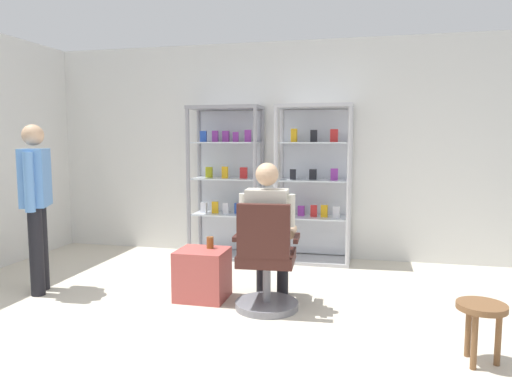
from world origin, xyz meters
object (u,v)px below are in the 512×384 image
storage_crate (203,274)px  wooden_stool (481,316)px  seated_shopkeeper (269,227)px  tea_glass (210,243)px  display_cabinet_right (314,183)px  standing_customer (36,198)px  office_chair (266,266)px  display_cabinet_left (227,181)px

storage_crate → wooden_stool: 2.37m
storage_crate → seated_shopkeeper: bearing=-0.7°
seated_shopkeeper → wooden_stool: (1.60, -0.80, -0.38)m
tea_glass → wooden_stool: (2.18, -0.88, -0.19)m
display_cabinet_right → standing_customer: display_cabinet_right is taller
office_chair → tea_glass: office_chair is taller
office_chair → tea_glass: bearing=157.4°
display_cabinet_right → office_chair: size_ratio=1.98×
display_cabinet_right → standing_customer: bearing=-143.4°
display_cabinet_left → standing_customer: size_ratio=1.17×
seated_shopkeeper → storage_crate: seated_shopkeeper is taller
display_cabinet_left → seated_shopkeeper: size_ratio=1.47×
tea_glass → office_chair: bearing=-22.6°
display_cabinet_right → wooden_stool: bearing=-60.7°
display_cabinet_right → wooden_stool: size_ratio=4.61×
display_cabinet_right → office_chair: 1.91m
office_chair → storage_crate: office_chair is taller
seated_shopkeeper → storage_crate: size_ratio=2.76×
seated_shopkeeper → wooden_stool: 1.83m
display_cabinet_left → standing_customer: display_cabinet_left is taller
display_cabinet_right → wooden_stool: (1.38, -2.45, -0.63)m
standing_customer → office_chair: bearing=0.4°
storage_crate → tea_glass: tea_glass is taller
storage_crate → standing_customer: bearing=-173.4°
storage_crate → standing_customer: size_ratio=0.29×
seated_shopkeeper → wooden_stool: seated_shopkeeper is taller
storage_crate → display_cabinet_left: bearing=98.5°
seated_shopkeeper → office_chair: bearing=-85.8°
display_cabinet_left → office_chair: size_ratio=1.98×
display_cabinet_right → standing_customer: (-2.46, -1.83, -0.03)m
display_cabinet_right → office_chair: bearing=-96.6°
display_cabinet_left → wooden_stool: bearing=-44.7°
display_cabinet_left → wooden_stool: (2.48, -2.45, -0.64)m
display_cabinet_right → seated_shopkeeper: display_cabinet_right is taller
office_chair → wooden_stool: office_chair is taller
wooden_stool → tea_glass: bearing=158.0°
display_cabinet_left → display_cabinet_right: 1.10m
display_cabinet_right → display_cabinet_left: bearing=-180.0°
seated_shopkeeper → wooden_stool: size_ratio=3.13×
display_cabinet_left → display_cabinet_right: same height
display_cabinet_right → standing_customer: 3.07m
display_cabinet_left → storage_crate: bearing=-81.5°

